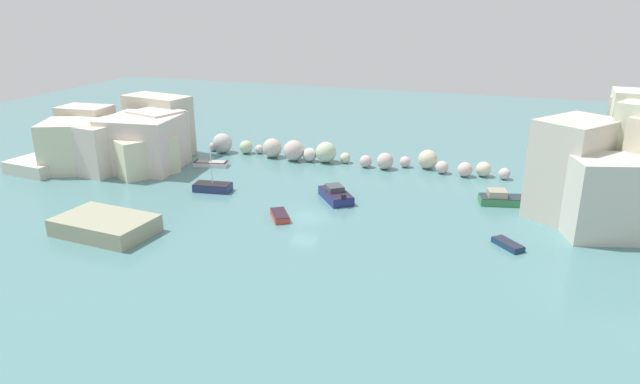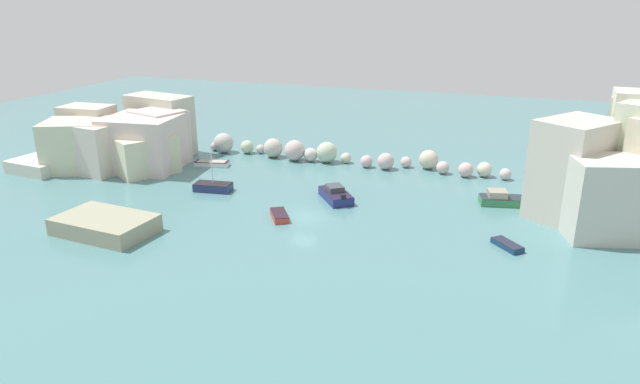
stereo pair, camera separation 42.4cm
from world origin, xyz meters
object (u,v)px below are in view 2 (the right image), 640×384
at_px(moored_boat_2, 504,199).
at_px(moored_boat_5, 212,163).
at_px(moored_boat_4, 336,195).
at_px(moored_boat_0, 279,215).
at_px(stone_dock, 105,225).
at_px(moored_boat_1, 507,245).
at_px(moored_boat_3, 213,187).

bearing_deg(moored_boat_2, moored_boat_5, -16.86).
height_order(moored_boat_2, moored_boat_5, moored_boat_2).
relative_size(moored_boat_2, moored_boat_4, 1.06).
bearing_deg(moored_boat_0, stone_dock, 89.06).
distance_m(stone_dock, moored_boat_2, 39.31).
bearing_deg(moored_boat_4, moored_boat_1, -147.94).
height_order(moored_boat_0, moored_boat_4, moored_boat_4).
bearing_deg(moored_boat_4, moored_boat_5, 32.55).
bearing_deg(moored_boat_0, moored_boat_4, -60.01).
distance_m(stone_dock, moored_boat_3, 14.02).
height_order(stone_dock, moored_boat_2, stone_dock).
distance_m(stone_dock, moored_boat_0, 16.00).
bearing_deg(moored_boat_4, moored_boat_0, 115.46).
relative_size(moored_boat_1, moored_boat_3, 0.56).
xyz_separation_m(moored_boat_2, moored_boat_3, (-30.59, -6.23, -0.10)).
bearing_deg(moored_boat_3, moored_boat_5, 112.61).
bearing_deg(moored_boat_1, stone_dock, -118.72).
bearing_deg(stone_dock, moored_boat_2, 30.33).
relative_size(moored_boat_2, moored_boat_5, 1.26).
height_order(stone_dock, moored_boat_4, stone_dock).
bearing_deg(moored_boat_3, moored_boat_0, -34.47).
relative_size(moored_boat_1, moored_boat_2, 0.53).
distance_m(moored_boat_1, moored_boat_2, 11.05).
height_order(stone_dock, moored_boat_5, stone_dock).
bearing_deg(moored_boat_2, moored_boat_3, -1.65).
bearing_deg(stone_dock, moored_boat_5, 94.31).
bearing_deg(moored_boat_1, moored_boat_5, -153.14).
relative_size(stone_dock, moored_boat_3, 1.64).
xyz_separation_m(moored_boat_3, moored_boat_5, (-5.01, 8.53, -0.13)).
relative_size(stone_dock, moored_boat_0, 2.53).
distance_m(moored_boat_2, moored_boat_3, 31.21).
relative_size(stone_dock, moored_boat_4, 1.63).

